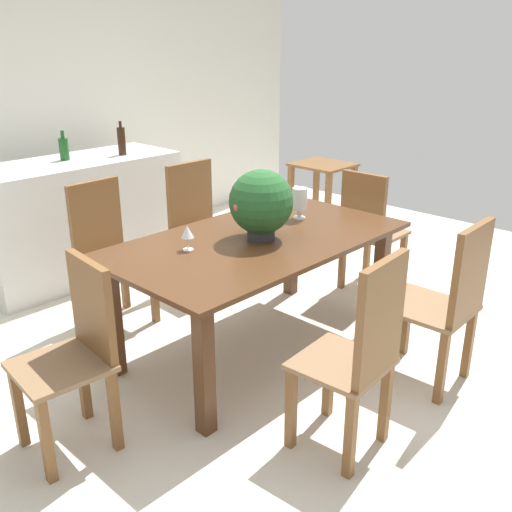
# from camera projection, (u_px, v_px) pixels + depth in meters

# --- Properties ---
(ground_plane) EXTENTS (7.04, 7.04, 0.00)m
(ground_plane) POSITION_uv_depth(u_px,v_px,m) (248.00, 342.00, 3.79)
(ground_plane) COLOR silver
(back_wall) EXTENTS (6.40, 0.10, 2.60)m
(back_wall) POSITION_uv_depth(u_px,v_px,m) (34.00, 109.00, 5.00)
(back_wall) COLOR silver
(back_wall) RESTS_ON ground
(dining_table) EXTENTS (1.84, 1.03, 0.75)m
(dining_table) POSITION_uv_depth(u_px,v_px,m) (257.00, 255.00, 3.51)
(dining_table) COLOR #4C2D19
(dining_table) RESTS_ON ground
(chair_near_right) EXTENTS (0.45, 0.49, 0.99)m
(chair_near_right) POSITION_uv_depth(u_px,v_px,m) (447.00, 298.00, 3.16)
(chair_near_right) COLOR brown
(chair_near_right) RESTS_ON ground
(chair_foot_end) EXTENTS (0.45, 0.41, 0.96)m
(chair_foot_end) POSITION_uv_depth(u_px,v_px,m) (369.00, 227.00, 4.39)
(chair_foot_end) COLOR brown
(chair_foot_end) RESTS_ON ground
(chair_near_left) EXTENTS (0.43, 0.43, 1.02)m
(chair_near_left) POSITION_uv_depth(u_px,v_px,m) (360.00, 351.00, 2.60)
(chair_near_left) COLOR brown
(chair_near_left) RESTS_ON ground
(chair_head_end) EXTENTS (0.44, 0.44, 0.94)m
(chair_head_end) POSITION_uv_depth(u_px,v_px,m) (77.00, 347.00, 2.70)
(chair_head_end) COLOR brown
(chair_head_end) RESTS_ON ground
(chair_far_right) EXTENTS (0.47, 0.43, 0.99)m
(chair_far_right) POSITION_uv_depth(u_px,v_px,m) (198.00, 220.00, 4.49)
(chair_far_right) COLOR brown
(chair_far_right) RESTS_ON ground
(chair_far_left) EXTENTS (0.44, 0.43, 0.99)m
(chair_far_left) POSITION_uv_depth(u_px,v_px,m) (106.00, 247.00, 3.92)
(chair_far_left) COLOR brown
(chair_far_left) RESTS_ON ground
(flower_centerpiece) EXTENTS (0.39, 0.38, 0.42)m
(flower_centerpiece) POSITION_uv_depth(u_px,v_px,m) (261.00, 203.00, 3.38)
(flower_centerpiece) COLOR #333338
(flower_centerpiece) RESTS_ON dining_table
(crystal_vase_left) EXTENTS (0.12, 0.12, 0.19)m
(crystal_vase_left) POSITION_uv_depth(u_px,v_px,m) (262.00, 197.00, 3.91)
(crystal_vase_left) COLOR silver
(crystal_vase_left) RESTS_ON dining_table
(crystal_vase_center_near) EXTENTS (0.10, 0.10, 0.21)m
(crystal_vase_center_near) POSITION_uv_depth(u_px,v_px,m) (300.00, 200.00, 3.79)
(crystal_vase_center_near) COLOR silver
(crystal_vase_center_near) RESTS_ON dining_table
(wine_glass) EXTENTS (0.07, 0.07, 0.15)m
(wine_glass) POSITION_uv_depth(u_px,v_px,m) (187.00, 233.00, 3.23)
(wine_glass) COLOR silver
(wine_glass) RESTS_ON dining_table
(kitchen_counter) EXTENTS (1.66, 0.67, 0.97)m
(kitchen_counter) POSITION_uv_depth(u_px,v_px,m) (79.00, 218.00, 4.75)
(kitchen_counter) COLOR silver
(kitchen_counter) RESTS_ON ground
(wine_bottle_amber) EXTENTS (0.07, 0.07, 0.28)m
(wine_bottle_amber) POSITION_uv_depth(u_px,v_px,m) (122.00, 141.00, 4.75)
(wine_bottle_amber) COLOR black
(wine_bottle_amber) RESTS_ON kitchen_counter
(wine_bottle_green) EXTENTS (0.08, 0.08, 0.23)m
(wine_bottle_green) POSITION_uv_depth(u_px,v_px,m) (64.00, 148.00, 4.56)
(wine_bottle_green) COLOR #194C1E
(wine_bottle_green) RESTS_ON kitchen_counter
(side_table) EXTENTS (0.50, 0.55, 0.70)m
(side_table) POSITION_uv_depth(u_px,v_px,m) (322.00, 182.00, 5.81)
(side_table) COLOR brown
(side_table) RESTS_ON ground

